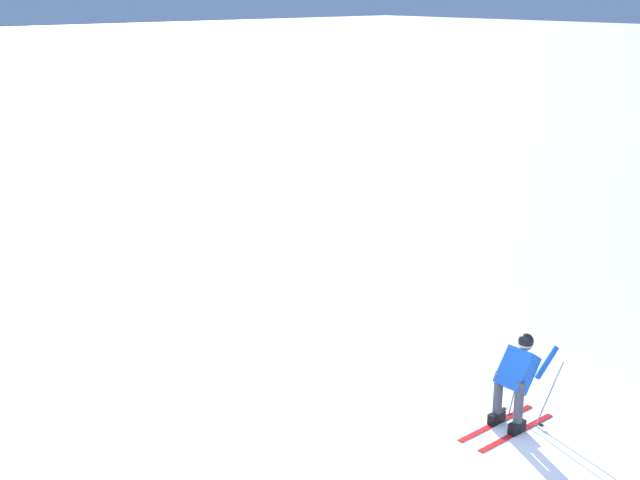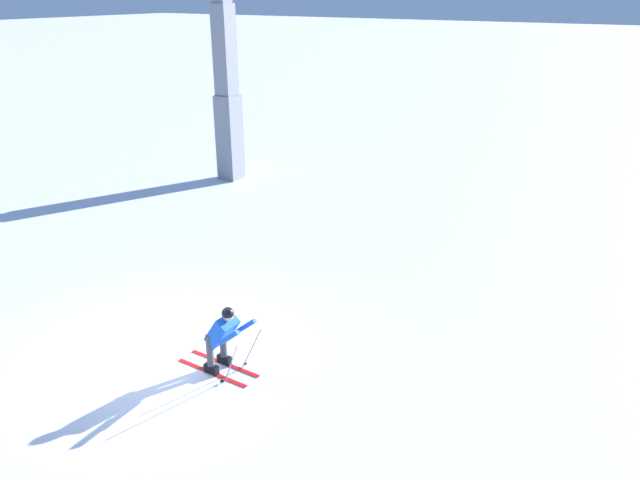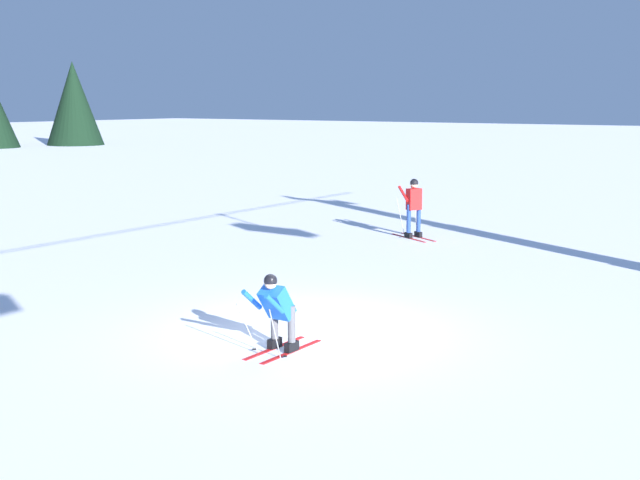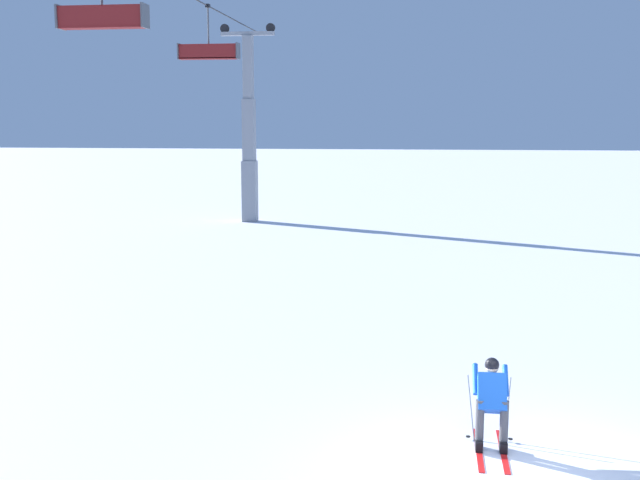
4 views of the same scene
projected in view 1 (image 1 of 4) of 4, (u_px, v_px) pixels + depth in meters
ground_plane at (476, 468)px, 11.03m from camera, size 260.00×260.00×0.00m
skier_carving_main at (517, 376)px, 11.91m from camera, size 1.59×0.71×1.47m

